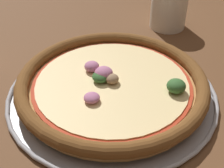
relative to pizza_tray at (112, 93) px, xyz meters
name	(u,v)px	position (x,y,z in m)	size (l,w,h in m)	color
ground_plane	(112,95)	(0.00, 0.00, 0.00)	(3.00, 3.00, 0.00)	brown
pizza_tray	(112,93)	(0.00, 0.00, 0.00)	(0.36, 0.36, 0.01)	#9E9EA3
pizza	(112,84)	(0.00, 0.00, 0.02)	(0.33, 0.33, 0.04)	tan
drinking_cup	(169,9)	(-0.25, -0.16, 0.04)	(0.08, 0.08, 0.09)	silver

